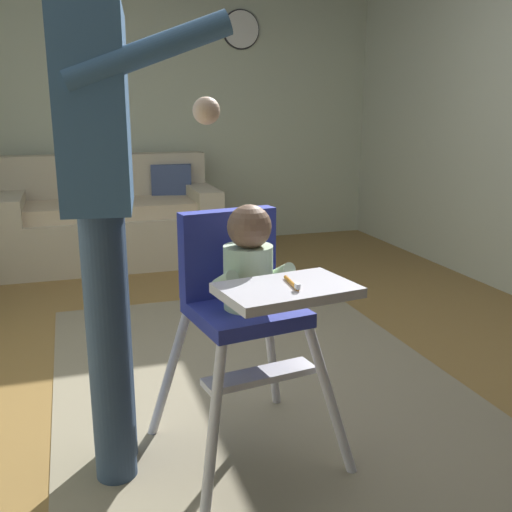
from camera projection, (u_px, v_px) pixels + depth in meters
ground at (264, 386)px, 2.81m from camera, size 5.62×7.48×0.10m
wall_far at (159, 99)px, 5.22m from camera, size 4.82×0.06×2.62m
area_rug at (262, 389)px, 2.67m from camera, size 1.81×2.72×0.01m
couch at (112, 221)px, 4.83m from camera, size 1.69×0.86×0.86m
high_chair at (246, 287)px, 2.03m from camera, size 0.69×0.79×0.94m
adult_standing at (102, 194)px, 1.87m from camera, size 0.51×0.54×1.73m
wall_clock at (241, 29)px, 5.25m from camera, size 0.34×0.04×0.34m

